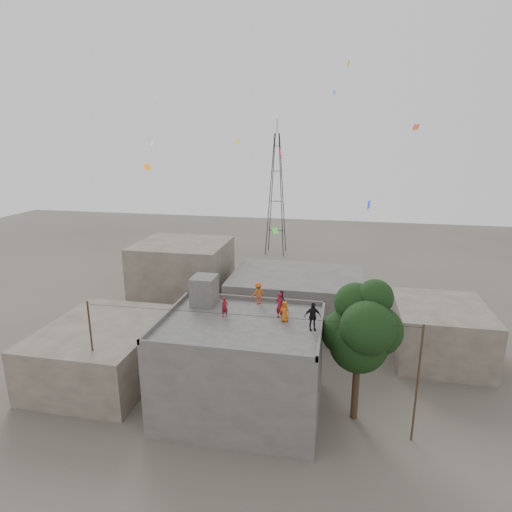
{
  "coord_description": "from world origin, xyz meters",
  "views": [
    {
      "loc": [
        5.77,
        -23.85,
        17.13
      ],
      "look_at": [
        0.58,
        1.82,
        9.97
      ],
      "focal_mm": 30.0,
      "sensor_mm": 36.0,
      "label": 1
    }
  ],
  "objects_px": {
    "person_dark_adult": "(312,316)",
    "tree": "(362,329)",
    "transmission_tower": "(276,195)",
    "person_red_adult": "(280,305)",
    "stair_head_box": "(204,290)"
  },
  "relations": [
    {
      "from": "tree",
      "to": "person_dark_adult",
      "type": "bearing_deg",
      "value": -166.81
    },
    {
      "from": "transmission_tower",
      "to": "tree",
      "type": "bearing_deg",
      "value": -73.91
    },
    {
      "from": "transmission_tower",
      "to": "person_red_adult",
      "type": "relative_size",
      "value": 11.53
    },
    {
      "from": "transmission_tower",
      "to": "person_dark_adult",
      "type": "bearing_deg",
      "value": -78.17
    },
    {
      "from": "stair_head_box",
      "to": "person_red_adult",
      "type": "distance_m",
      "value": 5.61
    },
    {
      "from": "stair_head_box",
      "to": "person_dark_adult",
      "type": "distance_m",
      "value": 8.07
    },
    {
      "from": "person_red_adult",
      "to": "person_dark_adult",
      "type": "relative_size",
      "value": 1.01
    },
    {
      "from": "tree",
      "to": "person_dark_adult",
      "type": "height_order",
      "value": "tree"
    },
    {
      "from": "person_dark_adult",
      "to": "tree",
      "type": "bearing_deg",
      "value": -3.32
    },
    {
      "from": "tree",
      "to": "transmission_tower",
      "type": "distance_m",
      "value": 41.12
    },
    {
      "from": "person_red_adult",
      "to": "tree",
      "type": "bearing_deg",
      "value": -154.91
    },
    {
      "from": "transmission_tower",
      "to": "person_red_adult",
      "type": "distance_m",
      "value": 39.29
    },
    {
      "from": "person_red_adult",
      "to": "person_dark_adult",
      "type": "height_order",
      "value": "person_red_adult"
    },
    {
      "from": "stair_head_box",
      "to": "person_red_adult",
      "type": "relative_size",
      "value": 1.15
    },
    {
      "from": "stair_head_box",
      "to": "transmission_tower",
      "type": "height_order",
      "value": "transmission_tower"
    }
  ]
}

